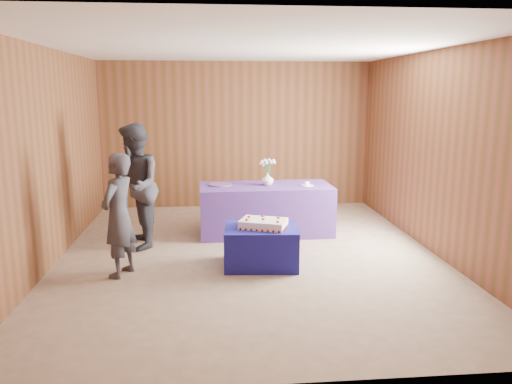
{
  "coord_description": "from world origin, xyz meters",
  "views": [
    {
      "loc": [
        -0.51,
        -6.35,
        2.16
      ],
      "look_at": [
        0.1,
        0.1,
        0.85
      ],
      "focal_mm": 35.0,
      "sensor_mm": 36.0,
      "label": 1
    }
  ],
  "objects": [
    {
      "name": "guest_right",
      "position": [
        -1.54,
        0.51,
        0.87
      ],
      "size": [
        0.82,
        0.97,
        1.74
      ],
      "primitive_type": "imported",
      "rotation": [
        0.0,
        0.0,
        -1.36
      ],
      "color": "#31313B",
      "rests_on": "ground"
    },
    {
      "name": "plate",
      "position": [
        0.96,
        0.98,
        0.76
      ],
      "size": [
        0.21,
        0.21,
        0.01
      ],
      "primitive_type": "cylinder",
      "rotation": [
        0.0,
        0.0,
        -0.1
      ],
      "color": "white",
      "rests_on": "serving_table"
    },
    {
      "name": "platter",
      "position": [
        -0.35,
        1.15,
        0.76
      ],
      "size": [
        0.47,
        0.47,
        0.02
      ],
      "primitive_type": "cylinder",
      "rotation": [
        0.0,
        0.0,
        -0.4
      ],
      "color": "#68458A",
      "rests_on": "serving_table"
    },
    {
      "name": "guest_left",
      "position": [
        -1.58,
        -0.57,
        0.73
      ],
      "size": [
        0.53,
        0.63,
        1.47
      ],
      "primitive_type": "imported",
      "rotation": [
        0.0,
        0.0,
        -1.96
      ],
      "color": "#33323C",
      "rests_on": "ground"
    },
    {
      "name": "knife",
      "position": [
        1.05,
        0.79,
        0.75
      ],
      "size": [
        0.24,
        0.13,
        0.0
      ],
      "primitive_type": "cube",
      "rotation": [
        0.0,
        0.0,
        0.45
      ],
      "color": "#ACADB1",
      "rests_on": "serving_table"
    },
    {
      "name": "sheet_cake",
      "position": [
        0.14,
        -0.41,
        0.55
      ],
      "size": [
        0.68,
        0.57,
        0.13
      ],
      "rotation": [
        0.0,
        0.0,
        -0.36
      ],
      "color": "white",
      "rests_on": "cake_table"
    },
    {
      "name": "vase",
      "position": [
        0.37,
        1.09,
        0.85
      ],
      "size": [
        0.21,
        0.21,
        0.19
      ],
      "primitive_type": "imported",
      "rotation": [
        0.0,
        0.0,
        0.16
      ],
      "color": "white",
      "rests_on": "serving_table"
    },
    {
      "name": "ground",
      "position": [
        0.0,
        0.0,
        0.0
      ],
      "size": [
        6.0,
        6.0,
        0.0
      ],
      "primitive_type": "plane",
      "color": "gray",
      "rests_on": "ground"
    },
    {
      "name": "flower_spray",
      "position": [
        0.37,
        1.09,
        1.1
      ],
      "size": [
        0.25,
        0.24,
        0.19
      ],
      "color": "#2A6B2E",
      "rests_on": "vase"
    },
    {
      "name": "cake_table",
      "position": [
        0.12,
        -0.39,
        0.25
      ],
      "size": [
        0.95,
        0.77,
        0.5
      ],
      "primitive_type": "cube",
      "rotation": [
        0.0,
        0.0,
        -0.08
      ],
      "color": "navy",
      "rests_on": "ground"
    },
    {
      "name": "room_shell",
      "position": [
        0.0,
        0.0,
        1.8
      ],
      "size": [
        5.04,
        6.04,
        2.72
      ],
      "color": "brown",
      "rests_on": "ground"
    },
    {
      "name": "cake_slice",
      "position": [
        0.96,
        0.98,
        0.79
      ],
      "size": [
        0.07,
        0.06,
        0.08
      ],
      "rotation": [
        0.0,
        0.0,
        0.11
      ],
      "color": "white",
      "rests_on": "plate"
    },
    {
      "name": "serving_table",
      "position": [
        0.34,
        1.08,
        0.38
      ],
      "size": [
        2.02,
        0.94,
        0.75
      ],
      "primitive_type": "cube",
      "rotation": [
        0.0,
        0.0,
        0.02
      ],
      "color": "#5B3591",
      "rests_on": "ground"
    }
  ]
}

